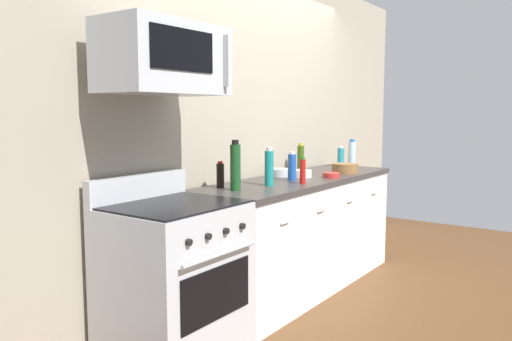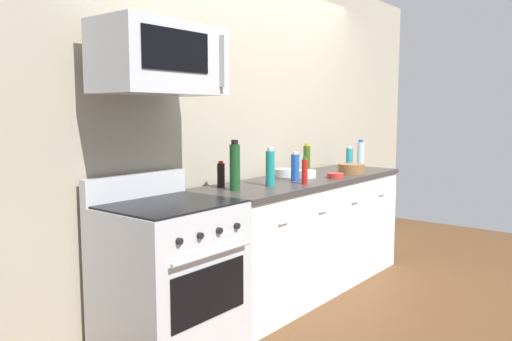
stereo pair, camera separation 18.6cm
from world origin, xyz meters
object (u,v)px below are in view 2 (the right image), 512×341
Objects in this scene: bottle_olive_oil at (307,159)px; bowl_steel_prep at (285,172)px; bottle_soy_sauce_dark at (221,175)px; bottle_soda_blue at (295,167)px; bottle_hot_sauce_red at (305,171)px; bottle_wine_green at (235,166)px; bowl_wooden_salad at (351,168)px; bottle_sparkling_teal at (270,168)px; bottle_water_clear at (361,154)px; bottle_dish_soap at (349,157)px; microwave at (160,59)px; bowl_red_small at (336,175)px; bowl_white_ceramic at (306,174)px; range_oven at (170,278)px.

bottle_olive_oil is 1.55× the size of bowl_steel_prep.
bottle_soy_sauce_dark reaches higher than bowl_steel_prep.
bottle_soda_blue is 1.21× the size of bottle_soy_sauce_dark.
bottle_wine_green reaches higher than bottle_hot_sauce_red.
bottle_wine_green is at bearing 159.35° from bottle_hot_sauce_red.
bottle_soda_blue reaches higher than bowl_wooden_salad.
bottle_sparkling_teal is at bearing -41.13° from bottle_soy_sauce_dark.
bottle_water_clear is 1.30m from bottle_hot_sauce_red.
bowl_steel_prep is at bearing 175.89° from bottle_dish_soap.
bottle_dish_soap is 0.99m from bowl_steel_prep.
bowl_wooden_salad is (1.31, -0.34, -0.04)m from bottle_soy_sauce_dark.
bottle_soy_sauce_dark is (0.66, 0.14, -0.74)m from microwave.
bottle_olive_oil is 0.44m from bowl_red_small.
bottle_wine_green is (-1.18, -0.18, 0.04)m from bottle_olive_oil.
bottle_water_clear is (2.45, -0.04, -0.70)m from microwave.
bottle_sparkling_teal is 1.67× the size of bowl_steel_prep.
bowl_white_ceramic is at bearing -148.01° from bottle_olive_oil.
bowl_wooden_salad is (1.35, -0.17, -0.12)m from bottle_wine_green.
bottle_hot_sauce_red is at bearing -166.46° from bottle_dish_soap.
bottle_soda_blue is 0.81× the size of bottle_sparkling_teal.
bowl_red_small is at bearing -8.58° from microwave.
bottle_water_clear reaches higher than bottle_soda_blue.
bottle_water_clear is 0.86m from bowl_red_small.
range_oven is at bearing 178.68° from bottle_soda_blue.
bottle_soy_sauce_dark is (-0.27, 0.23, -0.04)m from bottle_sparkling_teal.
bottle_wine_green is at bearing 176.17° from bottle_soda_blue.
bowl_red_small is at bearing -60.31° from bowl_white_ceramic.
bottle_sparkling_teal is (0.93, -0.05, 0.58)m from range_oven.
bottle_soda_blue is (1.28, -0.07, -0.72)m from microwave.
microwave is 2.89× the size of bottle_olive_oil.
bottle_soda_blue is at bearing 170.01° from bowl_wooden_salad.
bottle_wine_green is 2.13× the size of bowl_white_ceramic.
bottle_wine_green reaches higher than bowl_red_small.
bottle_soda_blue is 0.65m from bottle_soy_sauce_dark.
microwave is at bearing 89.71° from range_oven.
microwave is 1.47m from bottle_soda_blue.
microwave is 3.70× the size of bottle_dish_soap.
range_oven is 6.43× the size of bowl_steel_prep.
microwave reaches higher than bottle_wine_green.
range_oven is at bearing 177.05° from bottle_sparkling_teal.
bowl_steel_prep is at bearing 24.37° from bottle_sparkling_teal.
bottle_soda_blue is at bearing 54.74° from bottle_hot_sauce_red.
bowl_white_ceramic is (-0.95, 0.00, -0.10)m from bottle_water_clear.
bottle_hot_sauce_red is (0.23, -0.14, -0.04)m from bottle_sparkling_teal.
bottle_sparkling_teal is (0.93, -0.09, -0.70)m from microwave.
bottle_wine_green reaches higher than bottle_dish_soap.
bowl_steel_prep is (1.44, 0.18, 0.48)m from range_oven.
bowl_wooden_salad is at bearing -62.76° from bottle_olive_oil.
bottle_soda_blue reaches higher than bowl_steel_prep.
bottle_dish_soap is (2.42, 0.11, 0.55)m from range_oven.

